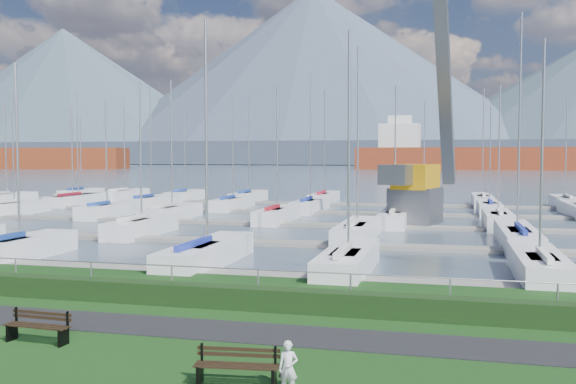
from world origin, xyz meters
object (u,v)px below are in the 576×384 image
(bench_right, at_px, (237,366))
(person, at_px, (288,361))
(bench_left, at_px, (38,327))
(crane, at_px, (423,149))

(bench_right, distance_m, person, 1.10)
(person, bearing_deg, bench_right, -175.39)
(bench_left, relative_size, person, 1.60)
(bench_right, bearing_deg, person, 2.56)
(bench_left, bearing_deg, bench_right, -12.79)
(bench_right, height_order, person, person)
(bench_left, xyz_separation_m, crane, (8.49, 34.30, 4.91))
(person, bearing_deg, crane, 83.50)
(crane, bearing_deg, bench_right, -77.20)
(bench_right, height_order, crane, crane)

